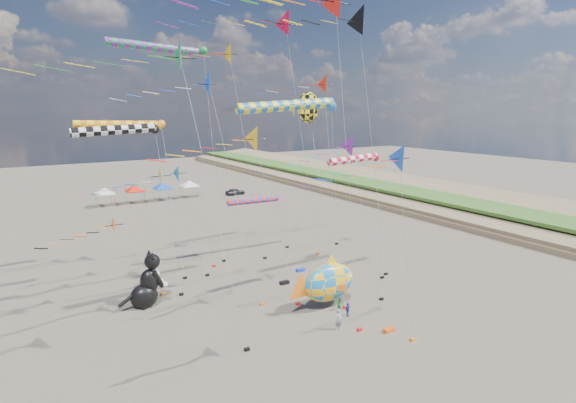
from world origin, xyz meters
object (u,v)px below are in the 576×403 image
(child_green, at_px, (340,304))
(child_blue, at_px, (348,309))
(cat_inflatable, at_px, (146,279))
(parked_car, at_px, (235,192))
(fish_inflatable, at_px, (328,282))
(person_adult, at_px, (339,320))

(child_green, relative_size, child_blue, 0.97)
(cat_inflatable, relative_size, child_green, 4.27)
(child_blue, distance_m, parked_car, 54.49)
(cat_inflatable, relative_size, child_blue, 4.13)
(child_green, height_order, child_blue, child_blue)
(child_blue, bearing_deg, cat_inflatable, 120.56)
(fish_inflatable, height_order, child_green, fish_inflatable)
(person_adult, bearing_deg, fish_inflatable, 65.73)
(person_adult, bearing_deg, cat_inflatable, 134.15)
(child_green, distance_m, parked_car, 53.32)
(person_adult, height_order, parked_car, person_adult)
(cat_inflatable, height_order, person_adult, cat_inflatable)
(cat_inflatable, xyz_separation_m, fish_inflatable, (12.83, -8.39, -0.17))
(child_blue, bearing_deg, person_adult, -166.07)
(fish_inflatable, xyz_separation_m, child_blue, (0.31, -2.22, -1.63))
(fish_inflatable, distance_m, child_green, 2.00)
(cat_inflatable, xyz_separation_m, child_blue, (13.14, -10.61, -1.80))
(parked_car, bearing_deg, person_adult, 157.60)
(child_blue, bearing_deg, fish_inflatable, 77.31)
(fish_inflatable, bearing_deg, child_blue, -82.17)
(child_blue, bearing_deg, parked_car, 53.52)
(person_adult, distance_m, child_blue, 2.50)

